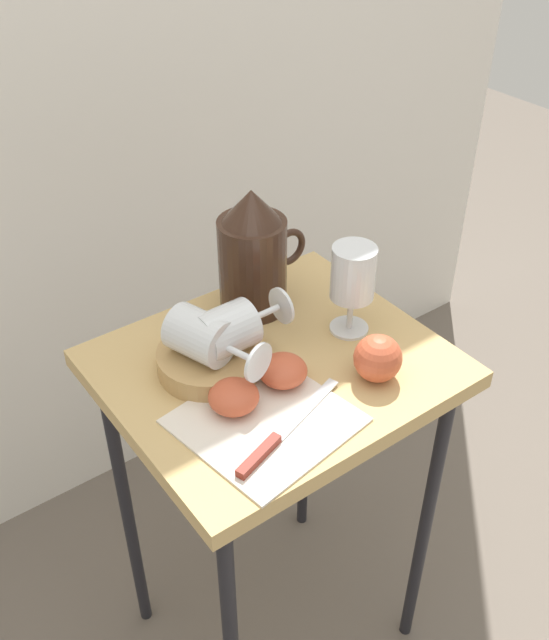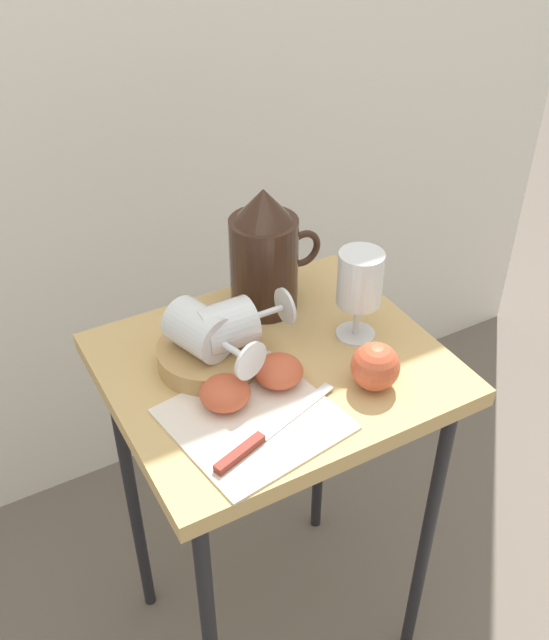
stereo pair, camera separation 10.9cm
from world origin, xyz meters
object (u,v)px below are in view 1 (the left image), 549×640
object	(u,v)px
table	(275,402)
wine_glass_upright	(353,278)
wine_glass_tipped_far	(229,329)
knife	(276,439)
apple_half_right	(283,370)
wine_glass_tipped_near	(203,336)
pitcher	(253,262)
apple_half_left	(234,397)
basket_tray	(210,360)
apple_whole	(378,358)

from	to	relation	value
table	wine_glass_upright	world-z (taller)	wine_glass_upright
wine_glass_tipped_far	knife	xyz separation A→B (m)	(-0.04, -0.17, -0.06)
table	apple_half_right	xyz separation A→B (m)	(-0.02, -0.05, 0.11)
table	wine_glass_tipped_far	world-z (taller)	wine_glass_tipped_far
wine_glass_tipped_far	wine_glass_tipped_near	bearing A→B (deg)	167.67
pitcher	wine_glass_tipped_far	bearing A→B (deg)	-137.72
table	wine_glass_tipped_far	bearing A→B (deg)	154.08
wine_glass_tipped_near	wine_glass_tipped_far	distance (m)	0.04
pitcher	apple_half_left	world-z (taller)	pitcher
wine_glass_upright	knife	size ratio (longest dim) A/B	0.69
basket_tray	apple_half_right	size ratio (longest dim) A/B	2.22
basket_tray	pitcher	world-z (taller)	pitcher
pitcher	wine_glass_upright	size ratio (longest dim) A/B	1.42
table	knife	distance (m)	0.20
table	basket_tray	world-z (taller)	basket_tray
table	apple_whole	size ratio (longest dim) A/B	10.03
wine_glass_tipped_near	knife	distance (m)	0.19
apple_whole	knife	xyz separation A→B (m)	(-0.20, -0.02, -0.03)
basket_tray	wine_glass_upright	size ratio (longest dim) A/B	1.05
table	apple_half_right	bearing A→B (deg)	-112.45
knife	apple_half_right	bearing A→B (deg)	48.65
basket_tray	knife	world-z (taller)	basket_tray
wine_glass_tipped_near	apple_half_left	xyz separation A→B (m)	(-0.01, -0.09, -0.05)
wine_glass_upright	apple_half_left	bearing A→B (deg)	-169.94
wine_glass_tipped_far	knife	size ratio (longest dim) A/B	0.66
knife	wine_glass_upright	bearing A→B (deg)	28.45
wine_glass_upright	apple_half_left	xyz separation A→B (m)	(-0.26, -0.05, -0.08)
wine_glass_tipped_near	wine_glass_tipped_far	world-z (taller)	wine_glass_tipped_far
basket_tray	wine_glass_tipped_near	xyz separation A→B (m)	(-0.01, -0.01, 0.05)
wine_glass_tipped_far	apple_whole	size ratio (longest dim) A/B	2.01
apple_half_left	apple_half_right	distance (m)	0.09
wine_glass_upright	apple_half_right	world-z (taller)	wine_glass_upright
wine_glass_tipped_near	knife	xyz separation A→B (m)	(-0.00, -0.18, -0.06)
pitcher	knife	xyz separation A→B (m)	(-0.16, -0.28, -0.08)
basket_tray	apple_half_left	xyz separation A→B (m)	(-0.02, -0.10, 0.01)
apple_half_left	wine_glass_upright	bearing A→B (deg)	10.06
pitcher	apple_half_left	bearing A→B (deg)	-131.39
apple_half_left	pitcher	bearing A→B (deg)	48.61
knife	wine_glass_tipped_far	bearing A→B (deg)	76.70
basket_tray	table	bearing A→B (deg)	-26.21
wine_glass_tipped_near	wine_glass_tipped_far	size ratio (longest dim) A/B	1.13
pitcher	wine_glass_upright	bearing A→B (deg)	-59.08
table	apple_half_left	size ratio (longest dim) A/B	10.03
table	apple_whole	bearing A→B (deg)	-49.82
basket_tray	pitcher	xyz separation A→B (m)	(0.15, 0.10, 0.07)
pitcher	knife	size ratio (longest dim) A/B	0.98
wine_glass_upright	wine_glass_tipped_far	xyz separation A→B (m)	(-0.21, 0.04, -0.03)
pitcher	apple_half_right	distance (m)	0.21
apple_whole	apple_half_right	bearing A→B (deg)	149.12
table	wine_glass_tipped_far	xyz separation A→B (m)	(-0.06, 0.03, 0.16)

